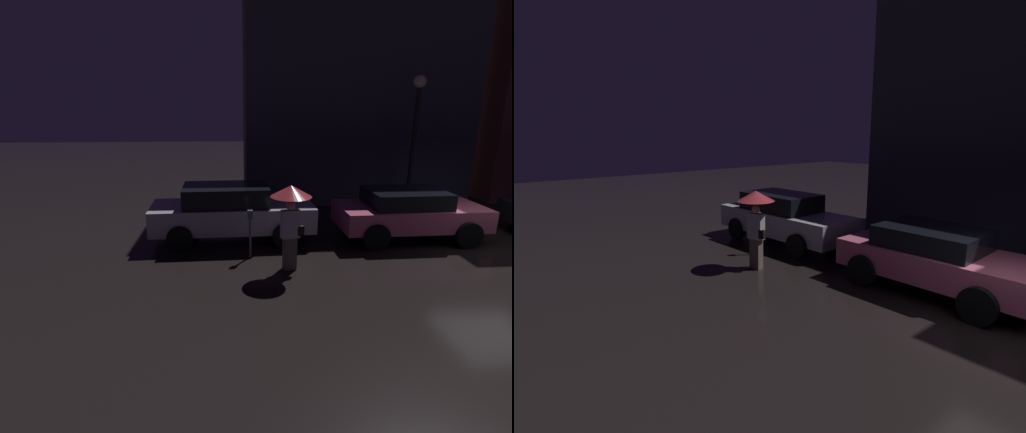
# 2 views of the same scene
# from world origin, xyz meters

# --- Properties ---
(ground_plane) EXTENTS (60.00, 60.00, 0.00)m
(ground_plane) POSITION_xyz_m (0.00, 0.00, 0.00)
(ground_plane) COLOR black
(building_facade_left) EXTENTS (8.48, 3.00, 8.32)m
(building_facade_left) POSITION_xyz_m (-2.28, 6.50, 4.16)
(building_facade_left) COLOR #3D3D47
(building_facade_left) RESTS_ON ground
(parked_car_silver) EXTENTS (4.52, 1.89, 1.56)m
(parked_car_silver) POSITION_xyz_m (-7.09, 1.50, 0.82)
(parked_car_silver) COLOR #B7B7BF
(parked_car_silver) RESTS_ON ground
(parked_car_pink) EXTENTS (4.09, 2.05, 1.41)m
(parked_car_pink) POSITION_xyz_m (-2.07, 1.32, 0.76)
(parked_car_pink) COLOR #DB6684
(parked_car_pink) RESTS_ON ground
(pedestrian_with_umbrella) EXTENTS (0.93, 0.93, 2.01)m
(pedestrian_with_umbrella) POSITION_xyz_m (-5.74, -0.71, 1.53)
(pedestrian_with_umbrella) COLOR #66564C
(pedestrian_with_umbrella) RESTS_ON ground
(parking_meter) EXTENTS (0.12, 0.10, 1.23)m
(parking_meter) POSITION_xyz_m (-6.62, 0.09, 0.76)
(parking_meter) COLOR #4C5154
(parking_meter) RESTS_ON ground
(street_lamp_near) EXTENTS (0.40, 0.40, 4.59)m
(street_lamp_near) POSITION_xyz_m (-1.01, 3.74, 3.10)
(street_lamp_near) COLOR black
(street_lamp_near) RESTS_ON ground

